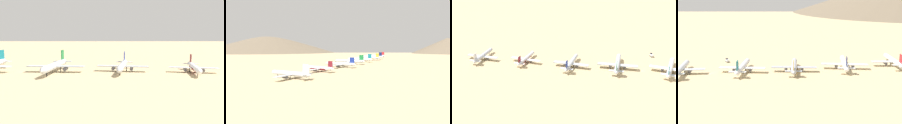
# 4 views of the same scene
# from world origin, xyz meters

# --- Properties ---
(ground_plane) EXTENTS (2123.77, 2123.77, 0.00)m
(ground_plane) POSITION_xyz_m (0.00, 0.00, 0.00)
(ground_plane) COLOR tan
(parked_jet_4) EXTENTS (52.90, 43.18, 15.27)m
(parked_jet_4) POSITION_xyz_m (-3.06, 26.10, 5.14)
(parked_jet_4) COLOR silver
(parked_jet_4) RESTS_ON ground
(parked_jet_5) EXTENTS (48.24, 39.17, 13.91)m
(parked_jet_5) POSITION_xyz_m (-15.59, 74.27, 4.69)
(parked_jet_5) COLOR silver
(parked_jet_5) RESTS_ON ground
(parked_jet_6) EXTENTS (43.05, 34.86, 12.45)m
(parked_jet_6) POSITION_xyz_m (-20.19, 126.20, 4.14)
(parked_jet_6) COLOR white
(parked_jet_6) RESTS_ON ground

